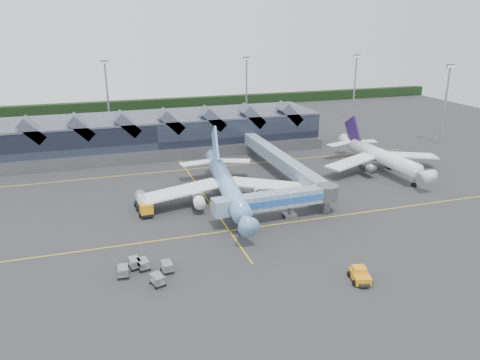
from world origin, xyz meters
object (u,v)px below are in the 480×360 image
object	(u,v)px
regional_jet	(380,156)
pushback_tug	(360,275)
fuel_truck	(143,202)
main_airliner	(227,185)
jet_bridge	(285,199)

from	to	relation	value
regional_jet	pushback_tug	world-z (taller)	regional_jet
fuel_truck	pushback_tug	bearing A→B (deg)	-56.26
main_airliner	regional_jet	world-z (taller)	main_airliner
main_airliner	pushback_tug	size ratio (longest dim) A/B	8.86
main_airliner	jet_bridge	bearing A→B (deg)	-47.53
main_airliner	pushback_tug	bearing A→B (deg)	-68.02
pushback_tug	regional_jet	bearing A→B (deg)	67.62
pushback_tug	main_airliner	bearing A→B (deg)	119.48
regional_jet	pushback_tug	distance (m)	52.28
fuel_truck	pushback_tug	distance (m)	42.54
main_airliner	regional_jet	distance (m)	41.14
regional_jet	main_airliner	bearing A→B (deg)	-170.57
main_airliner	fuel_truck	distance (m)	16.18
main_airliner	jet_bridge	size ratio (longest dim) A/B	1.64
main_airliner	jet_bridge	world-z (taller)	main_airliner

